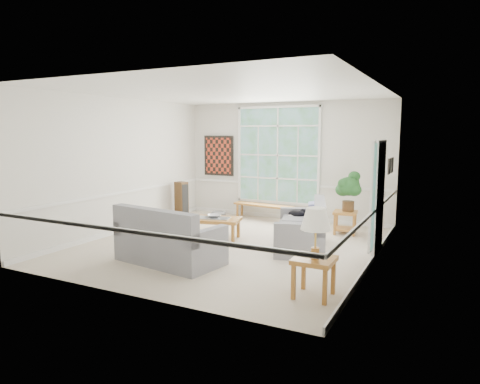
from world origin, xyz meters
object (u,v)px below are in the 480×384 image
loveseat_front (170,234)px  coffee_table (212,228)px  loveseat_right (301,224)px  side_table (314,277)px  end_table (345,222)px

loveseat_front → coffee_table: 1.76m
loveseat_right → side_table: (0.97, -2.30, -0.20)m
coffee_table → side_table: (2.88, -2.15, 0.05)m
loveseat_front → loveseat_right: bearing=55.8°
loveseat_front → side_table: 2.73m
loveseat_front → end_table: (2.21, 3.47, -0.24)m
loveseat_right → end_table: 1.69m
coffee_table → side_table: bearing=-50.9°
coffee_table → side_table: side_table is taller
loveseat_right → coffee_table: 1.94m
loveseat_right → end_table: bearing=56.0°
loveseat_right → coffee_table: (-1.92, -0.14, -0.25)m
coffee_table → side_table: 3.60m
loveseat_front → coffee_table: size_ratio=1.52×
loveseat_front → end_table: bearing=65.9°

